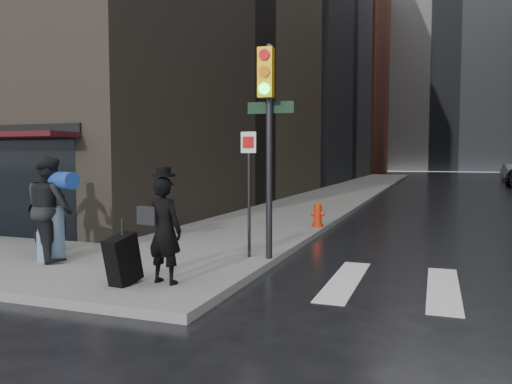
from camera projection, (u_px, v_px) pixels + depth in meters
ground at (139, 277)px, 8.89m from camera, size 140.00×140.00×0.00m
sidewalk_left at (359, 187)px, 34.23m from camera, size 4.00×50.00×0.15m
bldg_left_mid at (241, 2)px, 47.77m from camera, size 22.00×24.00×34.00m
bldg_left_far at (303, 80)px, 70.57m from camera, size 22.00×20.00×26.00m
bldg_distant at (445, 70)px, 78.96m from camera, size 40.00×12.00×32.00m
man_overcoat at (156, 234)px, 7.80m from camera, size 1.07×0.91×1.87m
man_jeans at (50, 208)px, 9.56m from camera, size 1.38×1.24×2.03m
man_greycoat at (49, 210)px, 10.51m from camera, size 1.06×0.49×1.77m
traffic_light at (266, 121)px, 9.54m from camera, size 1.04×0.47×4.14m
fire_hydrant at (318, 216)px, 14.22m from camera, size 0.40×0.31×0.70m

